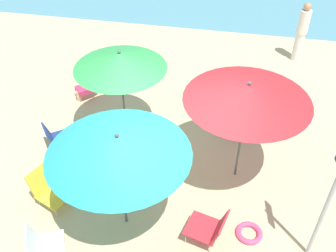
{
  "coord_description": "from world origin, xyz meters",
  "views": [
    {
      "loc": [
        0.95,
        -4.34,
        5.31
      ],
      "look_at": [
        -0.13,
        1.07,
        0.7
      ],
      "focal_mm": 41.28,
      "sensor_mm": 36.0,
      "label": 1
    }
  ],
  "objects_px": {
    "beach_chair_f": "(49,188)",
    "swim_ring": "(249,233)",
    "umbrella_red": "(248,93)",
    "person_a": "(88,80)",
    "beach_chair_c": "(241,116)",
    "umbrella_teal": "(118,146)",
    "beach_chair_d": "(210,228)",
    "beach_chair_a": "(58,136)",
    "person_b": "(302,32)",
    "beach_chair_e": "(42,244)",
    "warning_sign": "(332,193)",
    "umbrella_green": "(120,61)"
  },
  "relations": [
    {
      "from": "umbrella_teal",
      "to": "beach_chair_d",
      "type": "relative_size",
      "value": 3.0
    },
    {
      "from": "beach_chair_e",
      "to": "person_b",
      "type": "bearing_deg",
      "value": 33.41
    },
    {
      "from": "beach_chair_c",
      "to": "beach_chair_e",
      "type": "xyz_separation_m",
      "value": [
        -2.74,
        -3.59,
        -0.06
      ]
    },
    {
      "from": "umbrella_green",
      "to": "umbrella_teal",
      "type": "relative_size",
      "value": 0.94
    },
    {
      "from": "umbrella_green",
      "to": "person_a",
      "type": "height_order",
      "value": "umbrella_green"
    },
    {
      "from": "beach_chair_a",
      "to": "beach_chair_d",
      "type": "relative_size",
      "value": 1.05
    },
    {
      "from": "beach_chair_c",
      "to": "umbrella_teal",
      "type": "bearing_deg",
      "value": -17.15
    },
    {
      "from": "beach_chair_a",
      "to": "warning_sign",
      "type": "xyz_separation_m",
      "value": [
        4.7,
        -1.49,
        1.11
      ]
    },
    {
      "from": "swim_ring",
      "to": "umbrella_green",
      "type": "bearing_deg",
      "value": 142.31
    },
    {
      "from": "beach_chair_d",
      "to": "beach_chair_a",
      "type": "bearing_deg",
      "value": -12.0
    },
    {
      "from": "beach_chair_e",
      "to": "person_a",
      "type": "xyz_separation_m",
      "value": [
        -0.76,
        4.1,
        0.18
      ]
    },
    {
      "from": "beach_chair_c",
      "to": "person_b",
      "type": "distance_m",
      "value": 3.52
    },
    {
      "from": "umbrella_red",
      "to": "beach_chair_c",
      "type": "xyz_separation_m",
      "value": [
        0.0,
        1.34,
        -1.51
      ]
    },
    {
      "from": "beach_chair_a",
      "to": "person_b",
      "type": "xyz_separation_m",
      "value": [
        4.83,
        4.51,
        0.51
      ]
    },
    {
      "from": "person_a",
      "to": "person_b",
      "type": "relative_size",
      "value": 0.58
    },
    {
      "from": "beach_chair_c",
      "to": "warning_sign",
      "type": "xyz_separation_m",
      "value": [
        1.2,
        -2.77,
        1.06
      ]
    },
    {
      "from": "beach_chair_e",
      "to": "swim_ring",
      "type": "bearing_deg",
      "value": -8.14
    },
    {
      "from": "umbrella_red",
      "to": "beach_chair_a",
      "type": "distance_m",
      "value": 3.83
    },
    {
      "from": "beach_chair_f",
      "to": "umbrella_red",
      "type": "bearing_deg",
      "value": 44.41
    },
    {
      "from": "beach_chair_a",
      "to": "beach_chair_c",
      "type": "bearing_deg",
      "value": -17.81
    },
    {
      "from": "umbrella_red",
      "to": "swim_ring",
      "type": "xyz_separation_m",
      "value": [
        0.3,
        -1.28,
        -1.81
      ]
    },
    {
      "from": "beach_chair_f",
      "to": "person_b",
      "type": "height_order",
      "value": "person_b"
    },
    {
      "from": "umbrella_red",
      "to": "person_a",
      "type": "xyz_separation_m",
      "value": [
        -3.5,
        1.85,
        -1.39
      ]
    },
    {
      "from": "beach_chair_c",
      "to": "beach_chair_f",
      "type": "distance_m",
      "value": 4.03
    },
    {
      "from": "beach_chair_d",
      "to": "swim_ring",
      "type": "bearing_deg",
      "value": -145.83
    },
    {
      "from": "beach_chair_f",
      "to": "beach_chair_e",
      "type": "bearing_deg",
      "value": -48.23
    },
    {
      "from": "umbrella_teal",
      "to": "beach_chair_a",
      "type": "xyz_separation_m",
      "value": [
        -1.81,
        1.47,
        -1.41
      ]
    },
    {
      "from": "beach_chair_a",
      "to": "person_a",
      "type": "relative_size",
      "value": 0.79
    },
    {
      "from": "beach_chair_e",
      "to": "warning_sign",
      "type": "height_order",
      "value": "warning_sign"
    },
    {
      "from": "umbrella_red",
      "to": "beach_chair_e",
      "type": "height_order",
      "value": "umbrella_red"
    },
    {
      "from": "umbrella_green",
      "to": "swim_ring",
      "type": "relative_size",
      "value": 4.53
    },
    {
      "from": "beach_chair_d",
      "to": "warning_sign",
      "type": "relative_size",
      "value": 0.32
    },
    {
      "from": "umbrella_green",
      "to": "umbrella_red",
      "type": "bearing_deg",
      "value": -17.78
    },
    {
      "from": "umbrella_red",
      "to": "beach_chair_d",
      "type": "relative_size",
      "value": 2.98
    },
    {
      "from": "swim_ring",
      "to": "umbrella_red",
      "type": "bearing_deg",
      "value": 103.39
    },
    {
      "from": "umbrella_teal",
      "to": "beach_chair_c",
      "type": "distance_m",
      "value": 3.51
    },
    {
      "from": "beach_chair_d",
      "to": "warning_sign",
      "type": "height_order",
      "value": "warning_sign"
    },
    {
      "from": "umbrella_red",
      "to": "beach_chair_f",
      "type": "bearing_deg",
      "value": -158.16
    },
    {
      "from": "warning_sign",
      "to": "swim_ring",
      "type": "bearing_deg",
      "value": 162.32
    },
    {
      "from": "beach_chair_d",
      "to": "person_a",
      "type": "distance_m",
      "value": 4.63
    },
    {
      "from": "umbrella_red",
      "to": "umbrella_green",
      "type": "bearing_deg",
      "value": 162.22
    },
    {
      "from": "beach_chair_c",
      "to": "beach_chair_d",
      "type": "distance_m",
      "value": 2.87
    },
    {
      "from": "person_a",
      "to": "swim_ring",
      "type": "bearing_deg",
      "value": 96.14
    },
    {
      "from": "umbrella_green",
      "to": "beach_chair_e",
      "type": "xyz_separation_m",
      "value": [
        -0.43,
        -2.99,
        -1.45
      ]
    },
    {
      "from": "beach_chair_c",
      "to": "swim_ring",
      "type": "distance_m",
      "value": 2.66
    },
    {
      "from": "beach_chair_f",
      "to": "swim_ring",
      "type": "xyz_separation_m",
      "value": [
        3.4,
        -0.04,
        -0.28
      ]
    },
    {
      "from": "person_a",
      "to": "beach_chair_c",
      "type": "bearing_deg",
      "value": 127.3
    },
    {
      "from": "umbrella_red",
      "to": "swim_ring",
      "type": "bearing_deg",
      "value": -76.61
    },
    {
      "from": "beach_chair_e",
      "to": "swim_ring",
      "type": "xyz_separation_m",
      "value": [
        3.04,
        0.97,
        -0.24
      ]
    },
    {
      "from": "umbrella_teal",
      "to": "swim_ring",
      "type": "xyz_separation_m",
      "value": [
        2.0,
        0.13,
        -1.66
      ]
    }
  ]
}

